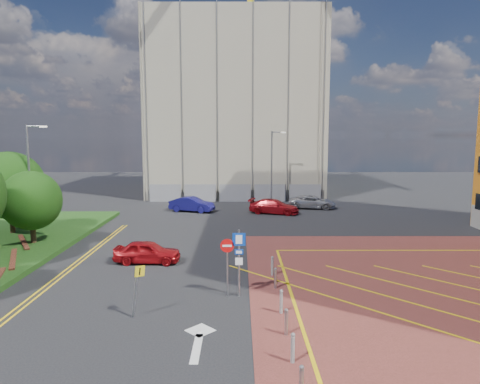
{
  "coord_description": "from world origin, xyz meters",
  "views": [
    {
      "loc": [
        0.54,
        -18.38,
        7.54
      ],
      "look_at": [
        0.55,
        4.24,
        4.54
      ],
      "focal_mm": 32.0,
      "sensor_mm": 36.0,
      "label": 1
    }
  ],
  "objects_px": {
    "sign_cluster": "(235,256)",
    "car_red_back": "(274,206)",
    "tree_c": "(31,201)",
    "car_red_left": "(147,252)",
    "tree_d": "(10,185)",
    "car_blue_back": "(192,204)",
    "car_silver_back": "(312,202)",
    "lamp_left_far": "(30,176)",
    "warning_sign": "(137,284)",
    "lamp_back": "(272,165)"
  },
  "relations": [
    {
      "from": "sign_cluster",
      "to": "car_blue_back",
      "type": "distance_m",
      "value": 23.07
    },
    {
      "from": "car_blue_back",
      "to": "car_red_left",
      "type": "bearing_deg",
      "value": -164.79
    },
    {
      "from": "tree_d",
      "to": "lamp_left_far",
      "type": "xyz_separation_m",
      "value": [
        2.08,
        -1.0,
        0.79
      ]
    },
    {
      "from": "tree_d",
      "to": "car_red_back",
      "type": "xyz_separation_m",
      "value": [
        20.36,
        9.48,
        -3.17
      ]
    },
    {
      "from": "tree_d",
      "to": "warning_sign",
      "type": "bearing_deg",
      "value": -48.38
    },
    {
      "from": "sign_cluster",
      "to": "warning_sign",
      "type": "height_order",
      "value": "sign_cluster"
    },
    {
      "from": "car_silver_back",
      "to": "tree_d",
      "type": "bearing_deg",
      "value": 127.06
    },
    {
      "from": "car_red_back",
      "to": "car_silver_back",
      "type": "relative_size",
      "value": 1.0
    },
    {
      "from": "lamp_back",
      "to": "sign_cluster",
      "type": "relative_size",
      "value": 2.5
    },
    {
      "from": "lamp_left_far",
      "to": "car_red_left",
      "type": "xyz_separation_m",
      "value": [
        9.45,
        -5.65,
        -3.99
      ]
    },
    {
      "from": "car_red_left",
      "to": "warning_sign",
      "type": "bearing_deg",
      "value": -169.05
    },
    {
      "from": "tree_d",
      "to": "car_blue_back",
      "type": "relative_size",
      "value": 1.36
    },
    {
      "from": "lamp_left_far",
      "to": "car_red_back",
      "type": "relative_size",
      "value": 1.65
    },
    {
      "from": "car_blue_back",
      "to": "car_red_back",
      "type": "relative_size",
      "value": 0.92
    },
    {
      "from": "lamp_left_far",
      "to": "car_red_left",
      "type": "bearing_deg",
      "value": -30.85
    },
    {
      "from": "tree_c",
      "to": "sign_cluster",
      "type": "relative_size",
      "value": 1.53
    },
    {
      "from": "car_blue_back",
      "to": "car_red_back",
      "type": "distance_m",
      "value": 8.17
    },
    {
      "from": "car_silver_back",
      "to": "car_red_back",
      "type": "bearing_deg",
      "value": 135.65
    },
    {
      "from": "lamp_left_far",
      "to": "warning_sign",
      "type": "xyz_separation_m",
      "value": [
        10.71,
        -13.39,
        -3.23
      ]
    },
    {
      "from": "lamp_back",
      "to": "car_red_left",
      "type": "height_order",
      "value": "lamp_back"
    },
    {
      "from": "car_red_left",
      "to": "car_silver_back",
      "type": "relative_size",
      "value": 0.81
    },
    {
      "from": "lamp_back",
      "to": "car_red_back",
      "type": "relative_size",
      "value": 1.65
    },
    {
      "from": "lamp_left_far",
      "to": "car_red_back",
      "type": "distance_m",
      "value": 21.44
    },
    {
      "from": "sign_cluster",
      "to": "car_red_left",
      "type": "relative_size",
      "value": 0.82
    },
    {
      "from": "lamp_back",
      "to": "car_red_back",
      "type": "xyz_separation_m",
      "value": [
        -0.22,
        -5.52,
        -3.66
      ]
    },
    {
      "from": "lamp_back",
      "to": "sign_cluster",
      "type": "bearing_deg",
      "value": -97.97
    },
    {
      "from": "tree_d",
      "to": "car_red_back",
      "type": "relative_size",
      "value": 1.25
    },
    {
      "from": "car_red_left",
      "to": "car_blue_back",
      "type": "xyz_separation_m",
      "value": [
        0.73,
        17.21,
        0.07
      ]
    },
    {
      "from": "lamp_back",
      "to": "car_red_left",
      "type": "xyz_separation_m",
      "value": [
        -9.05,
        -21.65,
        -3.69
      ]
    },
    {
      "from": "tree_c",
      "to": "tree_d",
      "type": "relative_size",
      "value": 0.81
    },
    {
      "from": "lamp_left_far",
      "to": "sign_cluster",
      "type": "relative_size",
      "value": 2.5
    },
    {
      "from": "tree_c",
      "to": "car_red_back",
      "type": "height_order",
      "value": "tree_c"
    },
    {
      "from": "tree_d",
      "to": "lamp_back",
      "type": "relative_size",
      "value": 0.76
    },
    {
      "from": "lamp_left_far",
      "to": "car_red_left",
      "type": "relative_size",
      "value": 2.05
    },
    {
      "from": "tree_d",
      "to": "sign_cluster",
      "type": "distance_m",
      "value": 20.74
    },
    {
      "from": "tree_c",
      "to": "car_red_left",
      "type": "bearing_deg",
      "value": -23.14
    },
    {
      "from": "tree_d",
      "to": "lamp_back",
      "type": "xyz_separation_m",
      "value": [
        20.58,
        15.0,
        0.49
      ]
    },
    {
      "from": "car_red_left",
      "to": "car_silver_back",
      "type": "height_order",
      "value": "car_silver_back"
    },
    {
      "from": "lamp_left_far",
      "to": "warning_sign",
      "type": "relative_size",
      "value": 3.56
    },
    {
      "from": "sign_cluster",
      "to": "car_red_back",
      "type": "relative_size",
      "value": 0.66
    },
    {
      "from": "tree_d",
      "to": "car_red_left",
      "type": "relative_size",
      "value": 1.55
    },
    {
      "from": "sign_cluster",
      "to": "car_blue_back",
      "type": "bearing_deg",
      "value": 101.34
    },
    {
      "from": "car_red_back",
      "to": "lamp_back",
      "type": "bearing_deg",
      "value": 14.6
    },
    {
      "from": "tree_c",
      "to": "warning_sign",
      "type": "distance_m",
      "value": 15.12
    },
    {
      "from": "tree_d",
      "to": "car_silver_back",
      "type": "bearing_deg",
      "value": 26.95
    },
    {
      "from": "sign_cluster",
      "to": "car_red_back",
      "type": "distance_m",
      "value": 21.83
    },
    {
      "from": "warning_sign",
      "to": "car_red_left",
      "type": "height_order",
      "value": "warning_sign"
    },
    {
      "from": "car_red_back",
      "to": "lamp_left_far",
      "type": "bearing_deg",
      "value": 136.72
    },
    {
      "from": "car_red_back",
      "to": "car_red_left",
      "type": "bearing_deg",
      "value": 168.19
    },
    {
      "from": "sign_cluster",
      "to": "warning_sign",
      "type": "xyz_separation_m",
      "value": [
        -4.01,
        -2.38,
        -0.52
      ]
    }
  ]
}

